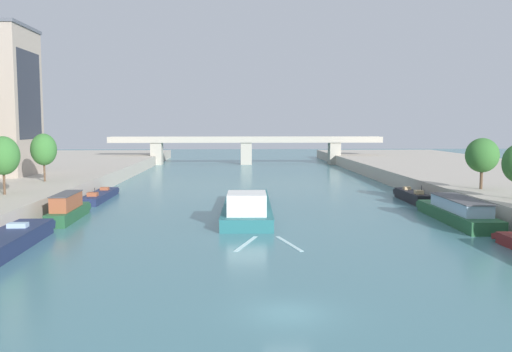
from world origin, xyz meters
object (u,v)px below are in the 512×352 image
at_px(moored_boat_left_near, 3,243).
at_px(tree_left_far, 3,156).
at_px(tree_left_second, 44,150).
at_px(moored_boat_right_second, 411,196).
at_px(moored_boat_left_lone, 68,209).
at_px(bridge_far, 246,146).
at_px(tree_right_midway, 482,155).
at_px(moored_boat_left_midway, 100,196).
at_px(moored_boat_right_near, 457,212).
at_px(barge_midriver, 247,206).

height_order(moored_boat_left_near, tree_left_far, tree_left_far).
bearing_deg(tree_left_second, moored_boat_right_second, -5.62).
relative_size(moored_boat_left_lone, bridge_far, 0.16).
relative_size(moored_boat_right_second, bridge_far, 0.15).
bearing_deg(bridge_far, tree_right_midway, -70.39).
distance_m(moored_boat_left_near, moored_boat_left_midway, 30.22).
xyz_separation_m(moored_boat_right_near, tree_right_midway, (6.49, 8.80, 5.33)).
xyz_separation_m(moored_boat_left_midway, moored_boat_right_second, (41.28, -3.34, 0.19)).
relative_size(moored_boat_right_near, tree_left_far, 2.50).
xyz_separation_m(moored_boat_left_near, moored_boat_right_near, (41.24, 11.84, 0.37)).
relative_size(moored_boat_right_second, tree_left_second, 1.60).
relative_size(moored_boat_right_second, tree_left_far, 1.63).
distance_m(moored_boat_right_near, tree_right_midway, 12.17).
relative_size(moored_boat_left_midway, bridge_far, 0.20).
xyz_separation_m(barge_midriver, tree_right_midway, (28.11, 3.19, 5.41)).
bearing_deg(tree_right_midway, tree_left_second, 168.70).
height_order(moored_boat_right_second, tree_left_second, tree_left_second).
height_order(barge_midriver, moored_boat_left_near, barge_midriver).
bearing_deg(tree_left_second, moored_boat_left_near, -76.36).
bearing_deg(bridge_far, moored_boat_right_second, -73.50).
xyz_separation_m(moored_boat_left_near, moored_boat_right_second, (41.38, 26.88, 0.01)).
bearing_deg(moored_boat_left_near, barge_midriver, 41.65).
distance_m(moored_boat_left_lone, moored_boat_right_near, 40.68).
distance_m(moored_boat_right_second, bridge_far, 71.58).
height_order(tree_left_far, tree_right_midway, tree_left_far).
bearing_deg(moored_boat_right_second, tree_right_midway, -44.50).
xyz_separation_m(moored_boat_right_near, bridge_far, (-20.16, 83.58, 3.56)).
bearing_deg(tree_right_midway, tree_left_far, -176.93).
xyz_separation_m(moored_boat_left_near, moored_boat_left_lone, (0.64, 14.49, 0.50)).
bearing_deg(bridge_far, moored_boat_left_near, -102.46).
bearing_deg(moored_boat_left_near, moored_boat_right_second, 33.01).
bearing_deg(moored_boat_right_second, barge_midriver, -156.56).
bearing_deg(bridge_far, moored_boat_left_midway, -107.84).
distance_m(barge_midriver, moored_boat_right_near, 22.34).
bearing_deg(moored_boat_right_second, bridge_far, 106.50).
height_order(moored_boat_left_near, moored_boat_right_near, moored_boat_right_near).
relative_size(moored_boat_left_midway, tree_left_second, 2.14).
bearing_deg(moored_boat_right_second, moored_boat_left_midway, 175.38).
height_order(moored_boat_left_midway, bridge_far, bridge_far).
relative_size(barge_midriver, moored_boat_left_lone, 2.30).
distance_m(moored_boat_right_near, moored_boat_right_second, 15.05).
distance_m(moored_boat_left_near, moored_boat_right_second, 49.34).
height_order(moored_boat_right_second, tree_left_far, tree_left_far).
xyz_separation_m(moored_boat_left_lone, moored_boat_right_second, (40.74, 12.39, -0.49)).
bearing_deg(moored_boat_left_midway, moored_boat_right_second, -4.62).
distance_m(moored_boat_left_midway, tree_left_second, 10.06).
bearing_deg(barge_midriver, tree_left_second, 152.42).
relative_size(tree_left_second, tree_right_midway, 1.07).
height_order(moored_boat_left_midway, tree_left_second, tree_left_second).
bearing_deg(barge_midriver, moored_boat_left_near, -138.35).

